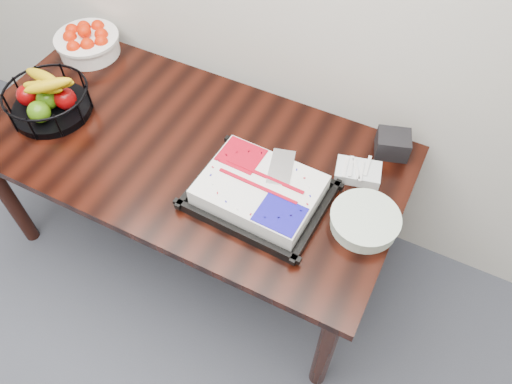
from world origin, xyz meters
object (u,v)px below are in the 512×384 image
at_px(table, 187,160).
at_px(napkin_box, 393,144).
at_px(fruit_basket, 48,99).
at_px(cake_tray, 260,192).
at_px(tangerine_bowl, 86,38).
at_px(plate_stack, 365,221).

distance_m(table, napkin_box, 0.85).
height_order(table, fruit_basket, fruit_basket).
bearing_deg(napkin_box, fruit_basket, -162.33).
relative_size(table, cake_tray, 3.57).
height_order(tangerine_bowl, fruit_basket, tangerine_bowl).
bearing_deg(cake_tray, napkin_box, 51.07).
xyz_separation_m(cake_tray, fruit_basket, (-1.01, 0.01, 0.03)).
bearing_deg(tangerine_bowl, plate_stack, -13.21).
distance_m(fruit_basket, napkin_box, 1.44).
height_order(fruit_basket, plate_stack, fruit_basket).
height_order(cake_tray, napkin_box, cake_tray).
bearing_deg(cake_tray, table, 165.48).
bearing_deg(table, fruit_basket, -171.80).
bearing_deg(plate_stack, tangerine_bowl, 166.79).
distance_m(plate_stack, napkin_box, 0.39).
xyz_separation_m(cake_tray, tangerine_bowl, (-1.12, 0.42, 0.04)).
height_order(tangerine_bowl, plate_stack, tangerine_bowl).
xyz_separation_m(table, napkin_box, (0.76, 0.35, 0.13)).
relative_size(table, plate_stack, 7.13).
bearing_deg(tangerine_bowl, napkin_box, 1.37).
xyz_separation_m(tangerine_bowl, napkin_box, (1.49, 0.04, -0.04)).
height_order(cake_tray, fruit_basket, fruit_basket).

